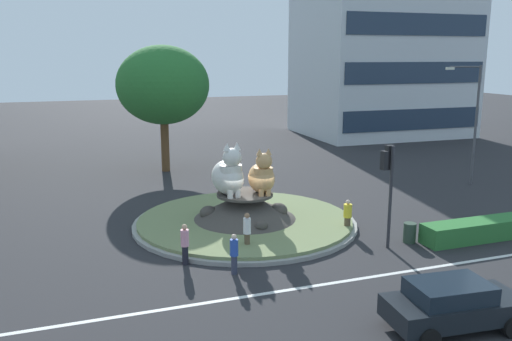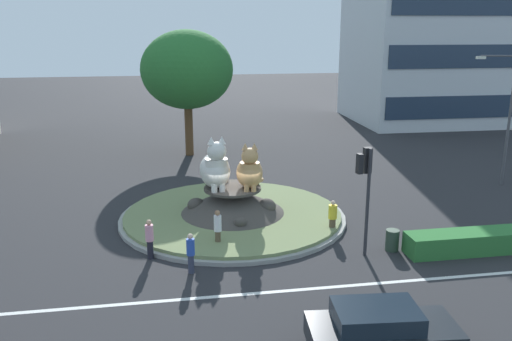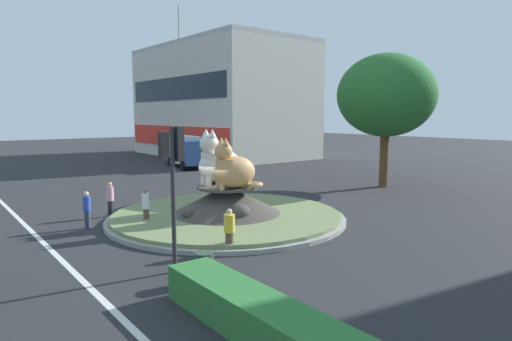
% 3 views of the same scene
% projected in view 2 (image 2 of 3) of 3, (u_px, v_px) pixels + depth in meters
% --- Properties ---
extents(ground_plane, '(160.00, 160.00, 0.00)m').
position_uv_depth(ground_plane, '(233.00, 218.00, 26.20)').
color(ground_plane, '#28282B').
extents(lane_centreline, '(112.00, 0.20, 0.01)m').
position_uv_depth(lane_centreline, '(260.00, 293.00, 18.88)').
color(lane_centreline, silver).
rests_on(lane_centreline, ground).
extents(roundabout_island, '(11.01, 11.01, 1.60)m').
position_uv_depth(roundabout_island, '(233.00, 208.00, 26.06)').
color(roundabout_island, gray).
rests_on(roundabout_island, ground).
extents(cat_statue_white, '(1.69, 2.73, 2.62)m').
position_uv_depth(cat_statue_white, '(215.00, 169.00, 25.46)').
color(cat_statue_white, silver).
rests_on(cat_statue_white, roundabout_island).
extents(cat_statue_calico, '(1.70, 2.37, 2.30)m').
position_uv_depth(cat_statue_calico, '(250.00, 171.00, 25.48)').
color(cat_statue_calico, tan).
rests_on(cat_statue_calico, roundabout_island).
extents(traffic_light_mast, '(0.71, 0.60, 4.51)m').
position_uv_depth(traffic_light_mast, '(366.00, 177.00, 21.23)').
color(traffic_light_mast, '#2D2D33').
rests_on(traffic_light_mast, ground).
extents(clipped_hedge_strip, '(6.98, 1.20, 0.90)m').
position_uv_depth(clipped_hedge_strip, '(486.00, 241.00, 22.32)').
color(clipped_hedge_strip, '#2D7033').
rests_on(clipped_hedge_strip, ground).
extents(broadleaf_tree_behind_island, '(6.51, 6.51, 8.95)m').
position_uv_depth(broadleaf_tree_behind_island, '(187.00, 70.00, 37.52)').
color(broadleaf_tree_behind_island, brown).
rests_on(broadleaf_tree_behind_island, ground).
extents(streetlight_arm, '(2.21, 0.75, 7.62)m').
position_uv_depth(streetlight_arm, '(506.00, 111.00, 30.71)').
color(streetlight_arm, '#4C4C51').
rests_on(streetlight_arm, ground).
extents(pedestrian_white_shirt, '(0.32, 0.32, 1.71)m').
position_uv_depth(pedestrian_white_shirt, '(218.00, 228.00, 22.44)').
color(pedestrian_white_shirt, brown).
rests_on(pedestrian_white_shirt, ground).
extents(pedestrian_yellow_shirt, '(0.39, 0.39, 1.58)m').
position_uv_depth(pedestrian_yellow_shirt, '(333.00, 217.00, 24.08)').
color(pedestrian_yellow_shirt, brown).
rests_on(pedestrian_yellow_shirt, ground).
extents(pedestrian_pink_shirt, '(0.33, 0.33, 1.68)m').
position_uv_depth(pedestrian_pink_shirt, '(150.00, 238.00, 21.45)').
color(pedestrian_pink_shirt, black).
rests_on(pedestrian_pink_shirt, ground).
extents(pedestrian_blue_shirt, '(0.32, 0.32, 1.60)m').
position_uv_depth(pedestrian_blue_shirt, '(191.00, 252.00, 20.22)').
color(pedestrian_blue_shirt, '#33384C').
rests_on(pedestrian_blue_shirt, ground).
extents(hatchback_near_shophouse, '(4.38, 2.34, 1.53)m').
position_uv_depth(hatchback_near_shophouse, '(381.00, 330.00, 15.12)').
color(hatchback_near_shophouse, black).
rests_on(hatchback_near_shophouse, ground).
extents(litter_bin, '(0.56, 0.56, 0.90)m').
position_uv_depth(litter_bin, '(392.00, 240.00, 22.39)').
color(litter_bin, '#2D4233').
rests_on(litter_bin, ground).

